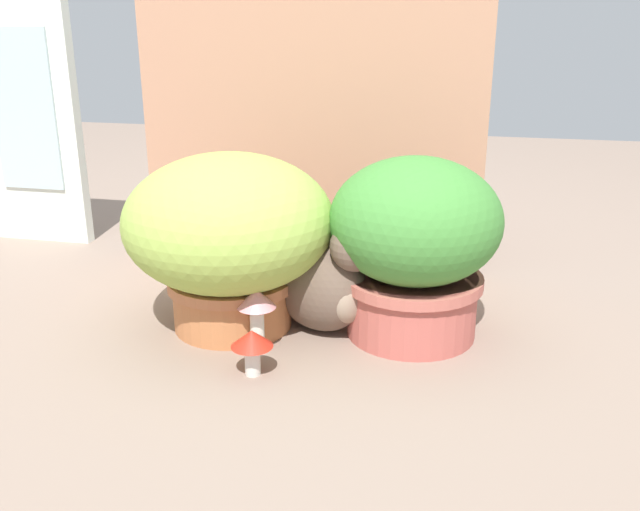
{
  "coord_description": "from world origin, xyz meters",
  "views": [
    {
      "loc": [
        0.48,
        -1.36,
        0.69
      ],
      "look_at": [
        0.16,
        0.07,
        0.18
      ],
      "focal_mm": 38.68,
      "sensor_mm": 36.0,
      "label": 1
    }
  ],
  "objects_px": {
    "mushroom_ornament_pink": "(257,306)",
    "leafy_planter": "(414,242)",
    "mushroom_ornament_red": "(252,343)",
    "cat": "(324,280)",
    "grass_planter": "(230,233)"
  },
  "relations": [
    {
      "from": "cat",
      "to": "mushroom_ornament_red",
      "type": "bearing_deg",
      "value": -111.31
    },
    {
      "from": "grass_planter",
      "to": "mushroom_ornament_red",
      "type": "relative_size",
      "value": 4.86
    },
    {
      "from": "grass_planter",
      "to": "leafy_planter",
      "type": "relative_size",
      "value": 1.16
    },
    {
      "from": "leafy_planter",
      "to": "mushroom_ornament_red",
      "type": "bearing_deg",
      "value": -137.74
    },
    {
      "from": "cat",
      "to": "mushroom_ornament_pink",
      "type": "relative_size",
      "value": 2.28
    },
    {
      "from": "grass_planter",
      "to": "mushroom_ornament_pink",
      "type": "height_order",
      "value": "grass_planter"
    },
    {
      "from": "mushroom_ornament_pink",
      "to": "leafy_planter",
      "type": "bearing_deg",
      "value": 27.64
    },
    {
      "from": "cat",
      "to": "mushroom_ornament_red",
      "type": "distance_m",
      "value": 0.27
    },
    {
      "from": "mushroom_ornament_red",
      "to": "mushroom_ornament_pink",
      "type": "height_order",
      "value": "mushroom_ornament_pink"
    },
    {
      "from": "cat",
      "to": "mushroom_ornament_red",
      "type": "height_order",
      "value": "cat"
    },
    {
      "from": "cat",
      "to": "mushroom_ornament_pink",
      "type": "xyz_separation_m",
      "value": [
        -0.12,
        -0.14,
        -0.01
      ]
    },
    {
      "from": "cat",
      "to": "mushroom_ornament_pink",
      "type": "height_order",
      "value": "cat"
    },
    {
      "from": "mushroom_ornament_red",
      "to": "leafy_planter",
      "type": "bearing_deg",
      "value": 42.26
    },
    {
      "from": "grass_planter",
      "to": "mushroom_ornament_pink",
      "type": "distance_m",
      "value": 0.19
    },
    {
      "from": "mushroom_ornament_red",
      "to": "mushroom_ornament_pink",
      "type": "bearing_deg",
      "value": 102.1
    }
  ]
}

